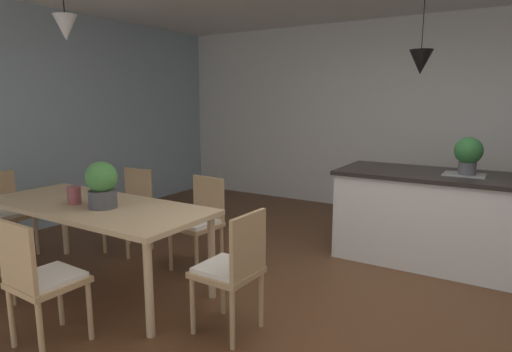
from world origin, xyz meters
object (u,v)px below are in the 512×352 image
at_px(chair_far_right, 199,220).
at_px(potted_plant_on_island, 468,153).
at_px(vase_on_dining_table, 74,195).
at_px(chair_kitchen_end, 233,268).
at_px(chair_window_end, 6,211).
at_px(chair_far_left, 130,207).
at_px(chair_near_right, 40,278).
at_px(kitchen_island, 459,220).
at_px(dining_table, 95,212).
at_px(potted_plant_on_table, 102,184).

distance_m(chair_far_right, potted_plant_on_island, 2.59).
bearing_deg(potted_plant_on_island, vase_on_dining_table, -141.09).
distance_m(chair_kitchen_end, chair_window_end, 2.83).
bearing_deg(chair_far_left, chair_near_right, -59.46).
xyz_separation_m(chair_far_left, kitchen_island, (3.04, 1.34, -0.01)).
bearing_deg(potted_plant_on_island, chair_kitchen_end, -119.06).
xyz_separation_m(chair_near_right, kitchen_island, (2.11, 2.93, -0.01)).
relative_size(chair_far_right, chair_far_left, 1.00).
distance_m(chair_kitchen_end, chair_near_right, 1.23).
bearing_deg(dining_table, chair_window_end, -179.96).
distance_m(dining_table, chair_kitchen_end, 1.43).
relative_size(dining_table, potted_plant_on_island, 5.81).
xyz_separation_m(potted_plant_on_island, vase_on_dining_table, (-2.74, -2.22, -0.30)).
distance_m(chair_far_right, chair_kitchen_end, 1.23).
bearing_deg(potted_plant_on_table, vase_on_dining_table, -172.81).
bearing_deg(kitchen_island, chair_far_right, -147.50).
bearing_deg(chair_window_end, vase_on_dining_table, -3.71).
relative_size(chair_window_end, potted_plant_on_table, 2.30).
xyz_separation_m(chair_near_right, chair_window_end, (-1.88, 0.79, 0.00)).
bearing_deg(potted_plant_on_table, chair_kitchen_end, 1.94).
bearing_deg(potted_plant_on_table, dining_table, 165.20).
height_order(potted_plant_on_table, vase_on_dining_table, potted_plant_on_table).
distance_m(chair_far_right, vase_on_dining_table, 1.13).
height_order(chair_far_right, chair_near_right, same).
relative_size(dining_table, potted_plant_on_table, 5.51).
bearing_deg(chair_window_end, kitchen_island, 28.16).
height_order(chair_far_right, potted_plant_on_island, potted_plant_on_island).
bearing_deg(chair_far_right, chair_kitchen_end, -40.30).
bearing_deg(dining_table, vase_on_dining_table, -150.26).
relative_size(chair_far_right, chair_kitchen_end, 1.00).
bearing_deg(chair_far_left, vase_on_dining_table, -69.69).
height_order(kitchen_island, potted_plant_on_table, potted_plant_on_table).
distance_m(chair_kitchen_end, chair_far_left, 2.05).
bearing_deg(chair_far_right, dining_table, -120.79).
relative_size(chair_kitchen_end, kitchen_island, 0.38).
height_order(chair_far_left, kitchen_island, kitchen_island).
relative_size(chair_kitchen_end, potted_plant_on_table, 2.30).
bearing_deg(chair_near_right, chair_window_end, 157.11).
relative_size(potted_plant_on_table, vase_on_dining_table, 2.56).
bearing_deg(dining_table, chair_far_right, 59.21).
bearing_deg(chair_kitchen_end, chair_window_end, 179.99).
bearing_deg(chair_kitchen_end, chair_far_right, 139.70).
height_order(chair_kitchen_end, vase_on_dining_table, vase_on_dining_table).
xyz_separation_m(chair_far_left, vase_on_dining_table, (0.33, -0.88, 0.33)).
bearing_deg(chair_near_right, kitchen_island, 54.28).
xyz_separation_m(chair_far_left, chair_window_end, (-0.94, -0.80, 0.00)).
bearing_deg(chair_far_left, kitchen_island, 23.71).
height_order(dining_table, potted_plant_on_table, potted_plant_on_table).
relative_size(dining_table, chair_far_left, 2.40).
relative_size(chair_window_end, potted_plant_on_island, 2.42).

